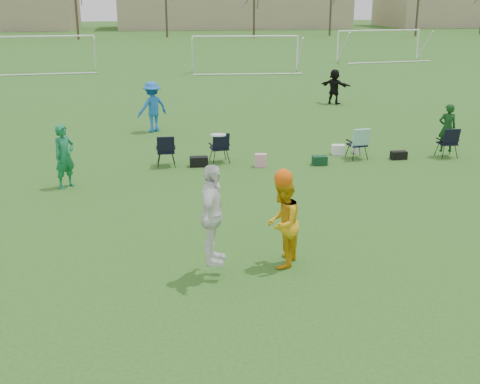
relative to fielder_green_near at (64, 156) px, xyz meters
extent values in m
plane|color=#28591C|center=(5.10, -6.09, -0.87)|extent=(260.00, 260.00, 0.00)
imported|color=#147142|center=(0.00, 0.00, 0.00)|extent=(0.74, 0.74, 1.73)
imported|color=blue|center=(2.44, 6.86, 0.09)|extent=(1.43, 1.25, 1.92)
imported|color=black|center=(11.22, 11.97, -0.03)|extent=(1.46, 1.43, 1.67)
imported|color=white|center=(3.33, -6.13, 0.35)|extent=(0.74, 1.18, 1.86)
imported|color=gold|center=(4.70, -5.81, 0.00)|extent=(0.96, 1.04, 1.73)
sphere|color=#F6580C|center=(4.70, -5.81, 0.89)|extent=(0.35, 0.35, 0.35)
cylinder|color=white|center=(3.47, -6.05, 1.80)|extent=(0.27, 0.27, 0.04)
imported|color=#103C16|center=(11.78, 1.63, 0.07)|extent=(0.62, 0.46, 1.56)
cube|color=black|center=(3.74, 1.58, -0.72)|extent=(0.56, 0.31, 0.30)
cube|color=pink|center=(5.61, 1.24, -0.67)|extent=(0.39, 0.28, 0.40)
cube|color=#0F371F|center=(7.45, 1.18, -0.73)|extent=(0.47, 0.31, 0.28)
cube|color=white|center=(8.41, 2.35, -0.71)|extent=(0.46, 0.36, 0.32)
cylinder|color=silver|center=(9.08, 2.44, -0.72)|extent=(0.26, 0.26, 0.30)
cube|color=black|center=(10.14, 1.47, -0.74)|extent=(0.50, 0.26, 0.26)
cube|color=black|center=(2.76, 1.80, -0.39)|extent=(0.61, 0.61, 0.96)
cube|color=black|center=(4.43, 1.98, -0.39)|extent=(0.66, 0.66, 0.96)
cube|color=black|center=(8.84, 1.78, -0.39)|extent=(0.67, 0.67, 0.96)
cube|color=black|center=(11.78, 1.53, -0.39)|extent=(0.60, 0.60, 0.96)
cylinder|color=white|center=(-1.26, 28.22, 0.33)|extent=(0.12, 0.12, 2.40)
cylinder|color=white|center=(-4.90, 27.91, 1.53)|extent=(7.28, 0.76, 0.12)
cylinder|color=white|center=(5.46, 26.16, 0.33)|extent=(0.12, 0.12, 2.40)
cylinder|color=white|center=(12.74, 25.65, 0.33)|extent=(0.12, 0.12, 2.40)
cylinder|color=white|center=(9.10, 25.91, 1.53)|extent=(7.29, 0.63, 0.12)
cylinder|color=white|center=(17.49, 31.40, 0.33)|extent=(0.12, 0.12, 2.40)
cylinder|color=white|center=(24.72, 32.41, 0.33)|extent=(0.12, 0.12, 2.40)
cylinder|color=white|center=(21.10, 31.91, 1.53)|extent=(7.25, 1.13, 0.12)
cylinder|color=#382B21|center=(16.10, 62.41, 3.63)|extent=(0.28, 0.28, 9.00)
camera|label=1|loc=(2.31, -16.19, 4.06)|focal=45.00mm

